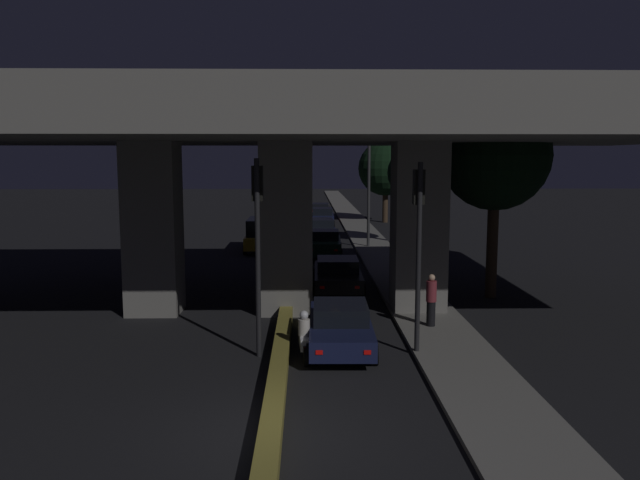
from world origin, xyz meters
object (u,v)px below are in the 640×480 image
at_px(street_lamp, 363,177).
at_px(pedestrian_on_sidewalk, 431,300).
at_px(car_dark_green_third, 324,244).
at_px(car_silver_second_oncoming, 273,216).
at_px(car_grey_third_oncoming, 281,207).
at_px(traffic_light_left_of_median, 258,223).
at_px(car_taxi_yellow_lead_oncoming, 261,234).
at_px(car_dark_red_sixth, 320,211).
at_px(motorcycle_white_filtering_near, 304,338).
at_px(car_black_second, 337,274).
at_px(car_dark_blue_lead, 340,325).
at_px(car_dark_blue_fourth_oncoming, 281,199).
at_px(traffic_light_right_of_median, 419,225).
at_px(car_dark_blue_fourth, 320,229).
at_px(car_dark_blue_fifth, 322,217).

height_order(street_lamp, pedestrian_on_sidewalk, street_lamp).
xyz_separation_m(car_dark_green_third, car_silver_second_oncoming, (-3.60, 15.79, 0.07)).
height_order(car_dark_green_third, car_grey_third_oncoming, car_grey_third_oncoming).
relative_size(traffic_light_left_of_median, car_grey_third_oncoming, 1.20).
height_order(car_taxi_yellow_lead_oncoming, car_grey_third_oncoming, car_taxi_yellow_lead_oncoming).
bearing_deg(street_lamp, traffic_light_left_of_median, -102.78).
relative_size(car_dark_red_sixth, car_silver_second_oncoming, 1.15).
relative_size(car_dark_red_sixth, motorcycle_white_filtering_near, 2.52).
xyz_separation_m(car_black_second, car_dark_red_sixth, (-0.02, 30.14, 0.06)).
relative_size(car_dark_blue_lead, car_grey_third_oncoming, 1.03).
xyz_separation_m(motorcycle_white_filtering_near, pedestrian_on_sidewalk, (4.03, 2.82, 0.39)).
xyz_separation_m(car_dark_blue_fourth_oncoming, pedestrian_on_sidewalk, (6.66, -48.50, -0.08)).
bearing_deg(car_dark_red_sixth, car_dark_green_third, -178.20).
xyz_separation_m(traffic_light_left_of_median, car_silver_second_oncoming, (-1.33, 32.82, -2.84)).
relative_size(traffic_light_right_of_median, car_dark_blue_fourth_oncoming, 1.28).
relative_size(car_dark_green_third, car_dark_red_sixth, 0.89).
distance_m(traffic_light_left_of_median, car_dark_blue_lead, 3.83).
xyz_separation_m(car_black_second, car_dark_blue_fourth, (-0.37, 15.67, 0.06)).
bearing_deg(car_grey_third_oncoming, car_dark_blue_lead, 3.51).
bearing_deg(pedestrian_on_sidewalk, car_dark_blue_fourth_oncoming, 97.81).
relative_size(car_silver_second_oncoming, car_grey_third_oncoming, 0.89).
height_order(car_dark_green_third, car_dark_blue_fourth, car_dark_green_third).
bearing_deg(car_dark_blue_lead, car_dark_blue_fifth, 0.57).
distance_m(traffic_light_right_of_median, car_dark_green_third, 17.40).
bearing_deg(car_silver_second_oncoming, car_dark_blue_fourth_oncoming, -178.32).
bearing_deg(car_dark_blue_lead, car_dark_blue_fourth_oncoming, 5.31).
height_order(car_silver_second_oncoming, car_dark_blue_fourth_oncoming, car_dark_blue_fourth_oncoming).
bearing_deg(car_dark_blue_lead, traffic_light_left_of_median, 105.53).
height_order(car_black_second, car_dark_blue_fifth, car_dark_blue_fifth).
height_order(traffic_light_left_of_median, car_dark_blue_fifth, traffic_light_left_of_median).
relative_size(car_black_second, car_dark_blue_fourth, 1.00).
bearing_deg(pedestrian_on_sidewalk, car_silver_second_oncoming, 102.27).
relative_size(car_silver_second_oncoming, pedestrian_on_sidewalk, 2.41).
relative_size(car_dark_blue_fourth, car_taxi_yellow_lead_oncoming, 1.00).
xyz_separation_m(traffic_light_right_of_median, car_dark_blue_fifth, (-1.76, 32.71, -2.85)).
relative_size(car_dark_blue_fourth, pedestrian_on_sidewalk, 2.84).
bearing_deg(car_dark_blue_fourth_oncoming, traffic_light_left_of_median, 2.19).
distance_m(car_dark_blue_fourth, pedestrian_on_sidewalk, 21.79).
relative_size(car_black_second, car_taxi_yellow_lead_oncoming, 1.00).
height_order(traffic_light_right_of_median, car_dark_red_sixth, traffic_light_right_of_median).
bearing_deg(traffic_light_left_of_median, car_taxi_yellow_lead_oncoming, 93.96).
relative_size(street_lamp, car_taxi_yellow_lead_oncoming, 1.51).
xyz_separation_m(street_lamp, car_dark_blue_lead, (-2.42, -20.17, -3.63)).
relative_size(car_black_second, car_dark_blue_fourth_oncoming, 1.13).
xyz_separation_m(street_lamp, car_dark_blue_fourth, (-2.48, 3.30, -3.54)).
distance_m(car_black_second, car_dark_blue_fourth_oncoming, 42.79).
height_order(traffic_light_right_of_median, car_black_second, traffic_light_right_of_median).
xyz_separation_m(car_dark_red_sixth, pedestrian_on_sidewalk, (2.70, -36.04, 0.19)).
xyz_separation_m(car_taxi_yellow_lead_oncoming, motorcycle_white_filtering_near, (2.62, -20.14, -0.42)).
height_order(car_dark_blue_lead, car_taxi_yellow_lead_oncoming, car_taxi_yellow_lead_oncoming).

